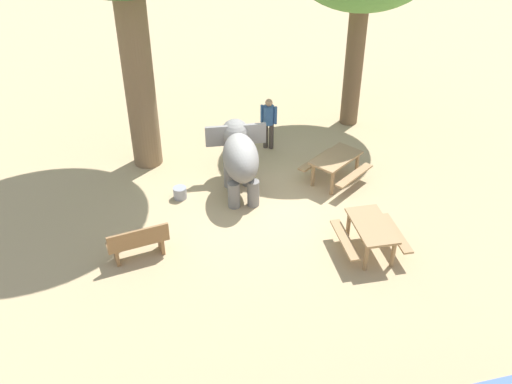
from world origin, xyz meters
name	(u,v)px	position (x,y,z in m)	size (l,w,h in m)	color
ground_plane	(253,198)	(0.00, 0.00, 0.00)	(60.00, 60.00, 0.00)	tan
elephant	(239,155)	(0.25, -0.49, 1.09)	(1.66, 2.47, 1.71)	slate
person_handler	(269,120)	(-1.10, -2.57, 0.95)	(0.45, 0.32, 1.62)	#3F3833
wooden_bench	(138,242)	(3.10, 1.75, 0.47)	(1.45, 0.63, 0.88)	olive
picnic_table_near	(336,163)	(-2.41, -0.30, 0.59)	(2.08, 2.07, 0.78)	#9E7A51
picnic_table_far	(371,231)	(-2.13, 2.77, 0.59)	(1.54, 1.56, 0.78)	#9E7A51
feed_bucket	(180,193)	(1.89, -0.49, 0.16)	(0.36, 0.36, 0.32)	gray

